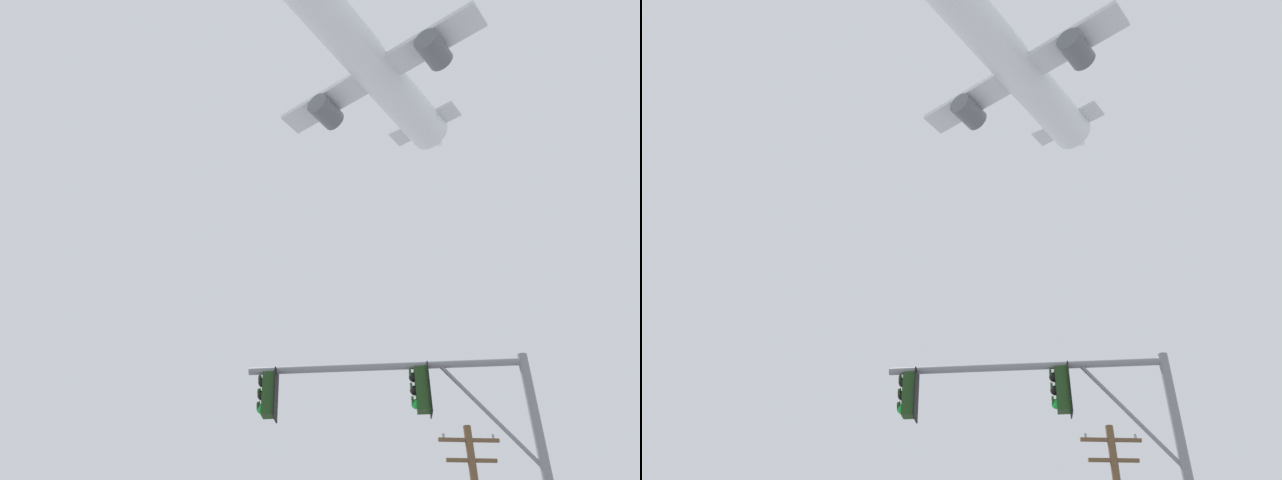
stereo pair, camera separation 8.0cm
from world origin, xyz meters
The scene contains 2 objects.
signal_pole_near centered at (2.89, 6.35, 4.86)m, with size 5.72×1.10×6.49m.
airplane centered at (6.83, 30.17, 45.57)m, with size 20.37×22.62×7.40m.
Camera 1 is at (-0.01, -5.00, 1.51)m, focal length 33.19 mm.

